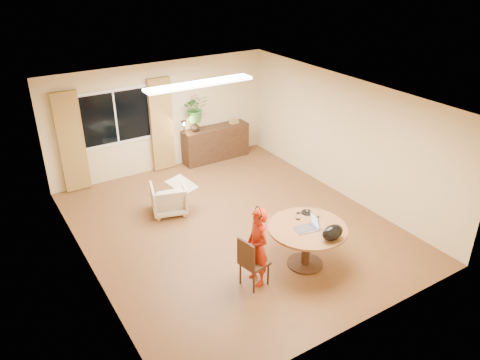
# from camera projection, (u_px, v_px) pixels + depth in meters

# --- Properties ---
(floor) EXTENTS (6.50, 6.50, 0.00)m
(floor) POSITION_uv_depth(u_px,v_px,m) (233.00, 226.00, 9.20)
(floor) COLOR brown
(floor) RESTS_ON ground
(ceiling) EXTENTS (6.50, 6.50, 0.00)m
(ceiling) POSITION_uv_depth(u_px,v_px,m) (232.00, 97.00, 8.03)
(ceiling) COLOR white
(ceiling) RESTS_ON wall_back
(wall_back) EXTENTS (5.50, 0.00, 5.50)m
(wall_back) POSITION_uv_depth(u_px,v_px,m) (162.00, 117.00, 11.08)
(wall_back) COLOR beige
(wall_back) RESTS_ON floor
(wall_left) EXTENTS (0.00, 6.50, 6.50)m
(wall_left) POSITION_uv_depth(u_px,v_px,m) (82.00, 205.00, 7.31)
(wall_left) COLOR beige
(wall_left) RESTS_ON floor
(wall_right) EXTENTS (0.00, 6.50, 6.50)m
(wall_right) POSITION_uv_depth(u_px,v_px,m) (343.00, 137.00, 9.92)
(wall_right) COLOR beige
(wall_right) RESTS_ON floor
(window) EXTENTS (1.70, 0.03, 1.30)m
(window) POSITION_uv_depth(u_px,v_px,m) (116.00, 117.00, 10.45)
(window) COLOR white
(window) RESTS_ON wall_back
(curtain_left) EXTENTS (0.55, 0.08, 2.25)m
(curtain_left) POSITION_uv_depth(u_px,v_px,m) (71.00, 143.00, 10.06)
(curtain_left) COLOR brown
(curtain_left) RESTS_ON wall_back
(curtain_right) EXTENTS (0.55, 0.08, 2.25)m
(curtain_right) POSITION_uv_depth(u_px,v_px,m) (162.00, 125.00, 11.05)
(curtain_right) COLOR brown
(curtain_right) RESTS_ON wall_back
(ceiling_panel) EXTENTS (2.20, 0.35, 0.05)m
(ceiling_panel) POSITION_uv_depth(u_px,v_px,m) (200.00, 84.00, 8.96)
(ceiling_panel) COLOR white
(ceiling_panel) RESTS_ON ceiling
(dining_table) EXTENTS (1.33, 1.33, 0.76)m
(dining_table) POSITION_uv_depth(u_px,v_px,m) (307.00, 235.00, 7.82)
(dining_table) COLOR brown
(dining_table) RESTS_ON floor
(dining_chair) EXTENTS (0.49, 0.46, 0.89)m
(dining_chair) POSITION_uv_depth(u_px,v_px,m) (254.00, 261.00, 7.42)
(dining_chair) COLOR black
(dining_chair) RESTS_ON floor
(child) EXTENTS (0.51, 0.35, 1.34)m
(child) POSITION_uv_depth(u_px,v_px,m) (258.00, 247.00, 7.38)
(child) COLOR red
(child) RESTS_ON floor
(laptop) EXTENTS (0.43, 0.33, 0.26)m
(laptop) POSITION_uv_depth(u_px,v_px,m) (306.00, 223.00, 7.63)
(laptop) COLOR #B7B7BC
(laptop) RESTS_ON dining_table
(tumbler) EXTENTS (0.10, 0.10, 0.12)m
(tumbler) POSITION_uv_depth(u_px,v_px,m) (298.00, 216.00, 7.95)
(tumbler) COLOR white
(tumbler) RESTS_ON dining_table
(wine_glass) EXTENTS (0.08, 0.08, 0.20)m
(wine_glass) POSITION_uv_depth(u_px,v_px,m) (318.00, 212.00, 7.99)
(wine_glass) COLOR white
(wine_glass) RESTS_ON dining_table
(pot_lid) EXTENTS (0.23, 0.23, 0.03)m
(pot_lid) POSITION_uv_depth(u_px,v_px,m) (307.00, 212.00, 8.15)
(pot_lid) COLOR white
(pot_lid) RESTS_ON dining_table
(handbag) EXTENTS (0.41, 0.26, 0.26)m
(handbag) POSITION_uv_depth(u_px,v_px,m) (333.00, 233.00, 7.36)
(handbag) COLOR black
(handbag) RESTS_ON dining_table
(armchair) EXTENTS (0.85, 0.86, 0.64)m
(armchair) POSITION_uv_depth(u_px,v_px,m) (169.00, 198.00, 9.54)
(armchair) COLOR beige
(armchair) RESTS_ON floor
(throw) EXTENTS (0.61, 0.67, 0.03)m
(throw) POSITION_uv_depth(u_px,v_px,m) (182.00, 181.00, 9.49)
(throw) COLOR beige
(throw) RESTS_ON armchair
(sideboard) EXTENTS (1.74, 0.43, 0.87)m
(sideboard) POSITION_uv_depth(u_px,v_px,m) (216.00, 143.00, 11.91)
(sideboard) COLOR black
(sideboard) RESTS_ON floor
(vase) EXTENTS (0.30, 0.30, 0.25)m
(vase) POSITION_uv_depth(u_px,v_px,m) (195.00, 126.00, 11.39)
(vase) COLOR black
(vase) RESTS_ON sideboard
(bouquet) EXTENTS (0.70, 0.64, 0.66)m
(bouquet) POSITION_uv_depth(u_px,v_px,m) (195.00, 108.00, 11.20)
(bouquet) COLOR #326827
(bouquet) RESTS_ON vase
(book_stack) EXTENTS (0.23, 0.18, 0.09)m
(book_stack) POSITION_uv_depth(u_px,v_px,m) (234.00, 121.00, 11.95)
(book_stack) COLOR olive
(book_stack) RESTS_ON sideboard
(desk_lamp) EXTENTS (0.16, 0.16, 0.36)m
(desk_lamp) POSITION_uv_depth(u_px,v_px,m) (184.00, 127.00, 11.17)
(desk_lamp) COLOR black
(desk_lamp) RESTS_ON sideboard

